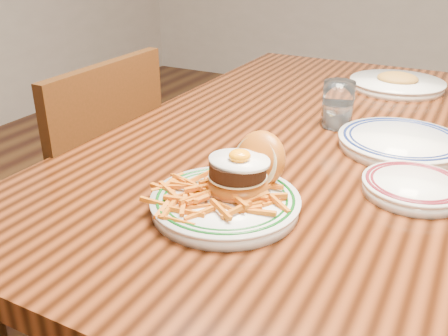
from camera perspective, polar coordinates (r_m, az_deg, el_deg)
The scene contains 7 objects.
table at distance 1.31m, azimuth 8.27°, elevation 0.80°, with size 0.85×1.60×0.75m.
chair_left at distance 1.49m, azimuth -15.58°, elevation -4.15°, with size 0.43×0.43×0.91m.
main_plate at distance 0.88m, azimuth 0.85°, elevation -2.50°, with size 0.27×0.28×0.13m.
side_plate at distance 1.00m, azimuth 20.87°, elevation -1.94°, with size 0.19×0.20×0.03m.
rear_plate at distance 1.21m, azimuth 19.63°, elevation 2.85°, with size 0.28×0.28×0.03m.
water_glass at distance 1.30m, azimuth 12.84°, elevation 6.81°, with size 0.08×0.08×0.12m.
far_plate at distance 1.70m, azimuth 19.15°, elevation 9.12°, with size 0.29×0.29×0.05m.
Camera 1 is at (0.39, -1.13, 1.19)m, focal length 40.00 mm.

